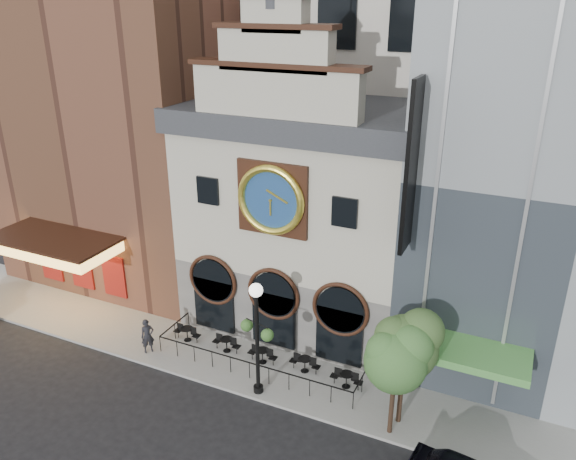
% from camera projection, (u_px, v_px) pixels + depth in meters
% --- Properties ---
extents(ground, '(120.00, 120.00, 0.00)m').
position_uv_depth(ground, '(238.00, 395.00, 26.47)').
color(ground, black).
rests_on(ground, ground).
extents(sidewalk, '(44.00, 5.00, 0.15)m').
position_uv_depth(sidewalk, '(262.00, 364.00, 28.54)').
color(sidewalk, gray).
rests_on(sidewalk, ground).
extents(clock_building, '(12.60, 8.78, 18.65)m').
position_uv_depth(clock_building, '(305.00, 210.00, 30.44)').
color(clock_building, '#605E5B').
rests_on(clock_building, ground).
extents(theater_building, '(14.00, 15.60, 25.00)m').
position_uv_depth(theater_building, '(128.00, 79.00, 34.99)').
color(theater_building, brown).
rests_on(theater_building, ground).
extents(cafe_railing, '(10.60, 2.60, 0.90)m').
position_uv_depth(cafe_railing, '(262.00, 356.00, 28.33)').
color(cafe_railing, black).
rests_on(cafe_railing, sidewalk).
extents(bistro_0, '(1.58, 0.68, 0.90)m').
position_uv_depth(bistro_0, '(187.00, 333.00, 30.24)').
color(bistro_0, black).
rests_on(bistro_0, sidewalk).
extents(bistro_1, '(1.58, 0.68, 0.90)m').
position_uv_depth(bistro_1, '(227.00, 344.00, 29.31)').
color(bistro_1, black).
rests_on(bistro_1, sidewalk).
extents(bistro_2, '(1.58, 0.68, 0.90)m').
position_uv_depth(bistro_2, '(262.00, 355.00, 28.40)').
color(bistro_2, black).
rests_on(bistro_2, sidewalk).
extents(bistro_3, '(1.58, 0.68, 0.90)m').
position_uv_depth(bistro_3, '(305.00, 363.00, 27.73)').
color(bistro_3, black).
rests_on(bistro_3, sidewalk).
extents(bistro_4, '(1.58, 0.68, 0.90)m').
position_uv_depth(bistro_4, '(346.00, 379.00, 26.61)').
color(bistro_4, black).
rests_on(bistro_4, sidewalk).
extents(pedestrian, '(0.79, 0.82, 1.89)m').
position_uv_depth(pedestrian, '(148.00, 336.00, 29.10)').
color(pedestrian, black).
rests_on(pedestrian, sidewalk).
extents(lamppost, '(1.80, 0.90, 5.74)m').
position_uv_depth(lamppost, '(257.00, 327.00, 25.12)').
color(lamppost, black).
rests_on(lamppost, sidewalk).
extents(tree_left, '(2.87, 2.76, 5.52)m').
position_uv_depth(tree_left, '(407.00, 343.00, 23.11)').
color(tree_left, '#382619').
rests_on(tree_left, sidewalk).
extents(tree_right, '(2.70, 2.60, 5.20)m').
position_uv_depth(tree_right, '(397.00, 357.00, 22.59)').
color(tree_right, '#382619').
rests_on(tree_right, sidewalk).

